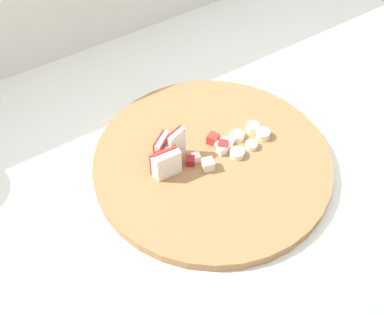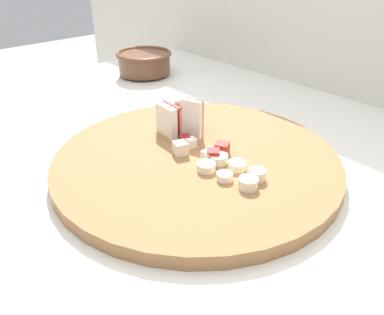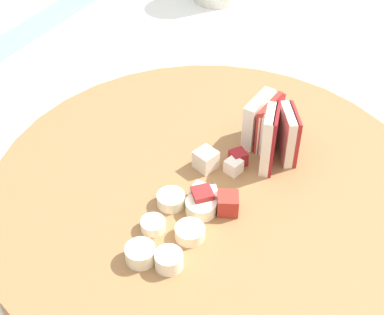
# 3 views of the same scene
# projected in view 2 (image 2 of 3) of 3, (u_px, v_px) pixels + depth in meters

# --- Properties ---
(tile_backsplash) EXTENTS (2.40, 0.04, 1.38)m
(tile_backsplash) POSITION_uv_depth(u_px,v_px,m) (348.00, 187.00, 0.99)
(tile_backsplash) COLOR silver
(tile_backsplash) RESTS_ON ground
(cutting_board) EXTENTS (0.45, 0.45, 0.02)m
(cutting_board) POSITION_uv_depth(u_px,v_px,m) (196.00, 161.00, 0.61)
(cutting_board) COLOR olive
(cutting_board) RESTS_ON tiled_countertop
(apple_wedge_fan) EXTENTS (0.08, 0.06, 0.07)m
(apple_wedge_fan) POSITION_uv_depth(u_px,v_px,m) (179.00, 119.00, 0.67)
(apple_wedge_fan) COLOR #B22D23
(apple_wedge_fan) RESTS_ON cutting_board
(apple_dice_pile) EXTENTS (0.10, 0.07, 0.02)m
(apple_dice_pile) POSITION_uv_depth(u_px,v_px,m) (202.00, 150.00, 0.61)
(apple_dice_pile) COLOR white
(apple_dice_pile) RESTS_ON cutting_board
(banana_slice_rows) EXTENTS (0.10, 0.06, 0.02)m
(banana_slice_rows) POSITION_uv_depth(u_px,v_px,m) (232.00, 170.00, 0.56)
(banana_slice_rows) COLOR #F4EAC6
(banana_slice_rows) RESTS_ON cutting_board
(ceramic_bowl) EXTENTS (0.15, 0.15, 0.06)m
(ceramic_bowl) POSITION_uv_depth(u_px,v_px,m) (144.00, 62.00, 1.02)
(ceramic_bowl) COLOR brown
(ceramic_bowl) RESTS_ON tiled_countertop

